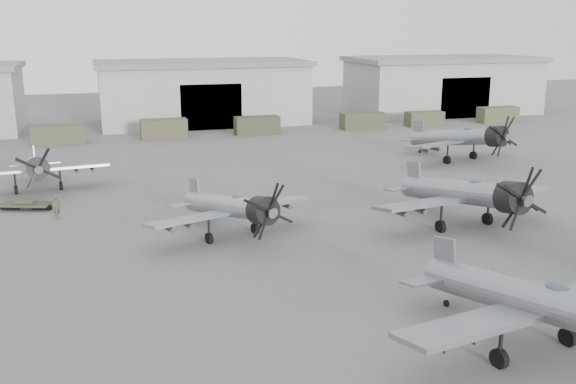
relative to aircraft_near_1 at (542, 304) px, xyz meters
name	(u,v)px	position (x,y,z in m)	size (l,w,h in m)	color
ground	(399,286)	(-2.09, 8.50, -2.41)	(220.00, 220.00, 0.00)	#575855
hangar_center	(203,92)	(-2.09, 70.46, 1.96)	(29.00, 14.80, 8.70)	#ABACA0
hangar_right	(442,85)	(35.91, 70.46, 1.96)	(29.00, 14.80, 8.70)	#ABACA0
support_truck_2	(59,135)	(-21.08, 58.50, -1.33)	(6.05, 2.20, 2.16)	#42462E
support_truck_3	(164,129)	(-8.93, 58.50, -1.22)	(5.56, 2.20, 2.38)	#45442D
support_truck_4	(257,125)	(2.77, 58.50, -1.29)	(5.63, 2.20, 2.23)	#353A26
support_truck_5	(363,121)	(17.31, 58.50, -1.35)	(5.89, 2.20, 2.12)	#3D3F29
support_truck_6	(424,119)	(26.49, 58.50, -1.42)	(5.10, 2.20, 1.98)	#40452D
support_truck_7	(498,115)	(38.14, 58.50, -1.32)	(5.68, 2.20, 2.19)	#484A30
aircraft_near_1	(542,304)	(0.00, 0.00, 0.00)	(13.35, 12.02, 5.30)	gray
aircraft_mid_1	(233,207)	(-8.84, 18.73, -0.31)	(11.48, 10.34, 4.61)	gray
aircraft_mid_2	(468,194)	(6.72, 16.24, 0.04)	(13.55, 12.20, 5.38)	gray
aircraft_far_0	(37,167)	(-21.77, 35.23, -0.30)	(11.67, 10.50, 4.64)	gray
aircraft_far_1	(463,138)	(18.46, 35.90, 0.03)	(13.35, 12.03, 5.36)	gray
ground_crew	(57,207)	(-19.94, 26.65, -1.52)	(0.65, 0.42, 1.77)	#45452D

